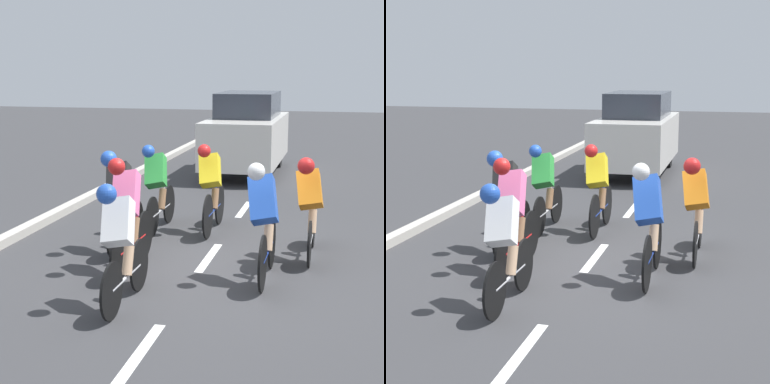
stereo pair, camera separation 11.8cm
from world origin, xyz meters
The scene contains 13 objects.
ground_plane centered at (0.00, 0.00, 0.00)m, with size 60.00×60.00×0.00m, color #38383A.
lane_stripe_near centered at (0.00, 2.88, 0.00)m, with size 0.12×1.40×0.01m, color white.
lane_stripe_mid centered at (0.00, -0.32, 0.00)m, with size 0.12×1.40×0.01m, color white.
lane_stripe_far centered at (0.00, -3.52, 0.00)m, with size 0.12×1.40×0.01m, color white.
curb centered at (3.20, -0.32, 0.07)m, with size 0.20×26.53×0.14m, color #B7B2A8.
cyclist_orange centered at (-1.38, -0.65, 0.80)m, with size 0.41×1.66×1.48m.
cyclist_white centered at (0.58, 1.76, 0.78)m, with size 0.41×1.60×1.47m.
cyclist_pink centered at (0.93, 0.48, 0.82)m, with size 0.41×1.72×1.56m.
cyclist_black centered at (1.34, -0.36, 0.82)m, with size 0.44×1.60×1.53m.
cyclist_blue centered at (-0.88, 0.47, 0.81)m, with size 0.44×1.68×1.56m.
cyclist_green centered at (1.15, -1.63, 0.77)m, with size 0.43×1.66×1.47m.
cyclist_yellow centered at (0.27, -1.75, 0.77)m, with size 0.42×1.69×1.49m.
support_car centered at (0.58, -7.62, 1.03)m, with size 1.70×4.06×2.04m.
Camera 2 is at (-1.95, 8.31, 2.73)m, focal length 60.00 mm.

